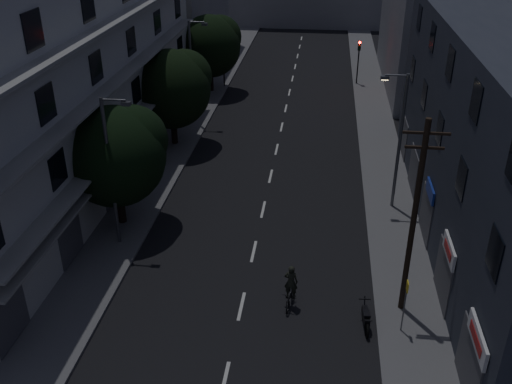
% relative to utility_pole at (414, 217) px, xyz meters
% --- Properties ---
extents(ground, '(160.00, 160.00, 0.00)m').
position_rel_utility_pole_xyz_m(ground, '(-7.15, 17.88, -4.87)').
color(ground, black).
rests_on(ground, ground).
extents(sidewalk_left, '(3.00, 90.00, 0.15)m').
position_rel_utility_pole_xyz_m(sidewalk_left, '(-14.65, 17.88, -4.79)').
color(sidewalk_left, '#565659').
rests_on(sidewalk_left, ground).
extents(sidewalk_right, '(3.00, 90.00, 0.15)m').
position_rel_utility_pole_xyz_m(sidewalk_right, '(0.35, 17.88, -4.79)').
color(sidewalk_right, '#565659').
rests_on(sidewalk_right, ground).
extents(lane_markings, '(0.15, 60.50, 0.01)m').
position_rel_utility_pole_xyz_m(lane_markings, '(-7.15, 24.13, -4.86)').
color(lane_markings, beige).
rests_on(lane_markings, ground).
extents(building_left, '(7.00, 36.00, 14.00)m').
position_rel_utility_pole_xyz_m(building_left, '(-19.13, 10.88, 2.13)').
color(building_left, '#B4B4AE').
rests_on(building_left, ground).
extents(building_right, '(6.19, 28.00, 11.00)m').
position_rel_utility_pole_xyz_m(building_right, '(4.84, 6.87, 0.63)').
color(building_right, '#282C36').
rests_on(building_right, ground).
extents(building_far_right, '(6.00, 20.00, 13.00)m').
position_rel_utility_pole_xyz_m(building_far_right, '(4.85, 34.88, 1.63)').
color(building_far_right, slate).
rests_on(building_far_right, ground).
extents(tree_near, '(5.49, 5.49, 6.77)m').
position_rel_utility_pole_xyz_m(tree_near, '(-14.82, 5.85, -0.48)').
color(tree_near, black).
rests_on(tree_near, sidewalk_left).
extents(tree_mid, '(5.64, 5.64, 6.94)m').
position_rel_utility_pole_xyz_m(tree_mid, '(-14.69, 17.40, -0.38)').
color(tree_mid, black).
rests_on(tree_mid, sidewalk_left).
extents(tree_far, '(5.61, 5.61, 6.94)m').
position_rel_utility_pole_xyz_m(tree_far, '(-14.41, 30.20, -0.37)').
color(tree_far, black).
rests_on(tree_far, sidewalk_left).
extents(traffic_signal_far_right, '(0.28, 0.37, 4.10)m').
position_rel_utility_pole_xyz_m(traffic_signal_far_right, '(-0.83, 34.04, -1.77)').
color(traffic_signal_far_right, black).
rests_on(traffic_signal_far_right, sidewalk_right).
extents(traffic_signal_far_left, '(0.28, 0.37, 4.10)m').
position_rel_utility_pole_xyz_m(traffic_signal_far_left, '(-13.49, 31.66, -1.77)').
color(traffic_signal_far_left, black).
rests_on(traffic_signal_far_left, sidewalk_left).
extents(street_lamp_left_near, '(1.51, 0.25, 8.00)m').
position_rel_utility_pole_xyz_m(street_lamp_left_near, '(-14.25, 3.77, -0.27)').
color(street_lamp_left_near, '#505157').
rests_on(street_lamp_left_near, sidewalk_left).
extents(street_lamp_right, '(1.51, 0.25, 8.00)m').
position_rel_utility_pole_xyz_m(street_lamp_right, '(0.31, 9.51, -0.27)').
color(street_lamp_right, '#56585E').
rests_on(street_lamp_right, sidewalk_right).
extents(street_lamp_left_far, '(1.51, 0.25, 8.00)m').
position_rel_utility_pole_xyz_m(street_lamp_left_far, '(-14.22, 22.03, -0.27)').
color(street_lamp_left_far, '#56575E').
rests_on(street_lamp_left_far, sidewalk_left).
extents(utility_pole, '(1.80, 0.24, 9.00)m').
position_rel_utility_pole_xyz_m(utility_pole, '(0.00, 0.00, 0.00)').
color(utility_pole, black).
rests_on(utility_pole, sidewalk_right).
extents(bus_stop_sign, '(0.06, 0.35, 2.52)m').
position_rel_utility_pole_xyz_m(bus_stop_sign, '(-0.15, -1.55, -2.98)').
color(bus_stop_sign, '#595B60').
rests_on(bus_stop_sign, sidewalk_right).
extents(motorcycle, '(0.53, 1.83, 1.17)m').
position_rel_utility_pole_xyz_m(motorcycle, '(-1.65, -1.34, -4.40)').
color(motorcycle, black).
rests_on(motorcycle, ground).
extents(cyclist, '(0.81, 1.76, 2.15)m').
position_rel_utility_pole_xyz_m(cyclist, '(-4.96, -0.26, -4.14)').
color(cyclist, black).
rests_on(cyclist, ground).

